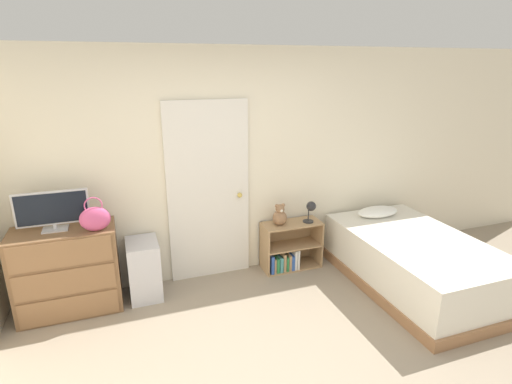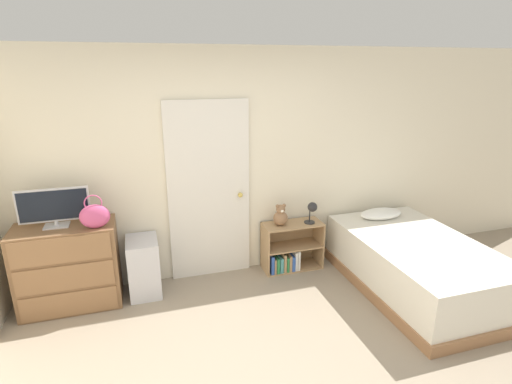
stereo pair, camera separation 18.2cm
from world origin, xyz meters
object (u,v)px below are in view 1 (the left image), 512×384
Objects in this scene: handbag at (95,218)px; bed at (414,261)px; tv at (52,210)px; teddy_bear at (280,216)px; storage_bin at (144,269)px; dresser at (68,271)px; desk_lamp at (311,208)px; bookshelf at (288,250)px.

handbag is 0.17× the size of bed.
tv is 2.36m from teddy_bear.
tv reaches higher than teddy_bear.
tv reaches higher than handbag.
storage_bin is 0.31× the size of bed.
bed is at bearing -10.91° from handbag.
dresser is 0.63m from tv.
storage_bin is 2.93m from bed.
dresser is at bearing -178.40° from storage_bin.
handbag reaches higher than teddy_bear.
dresser is at bearing 168.03° from bed.
desk_lamp is (1.93, 0.01, 0.44)m from storage_bin.
storage_bin is 0.88× the size of bookshelf.
dresser is 2.67m from desk_lamp.
handbag reaches higher than storage_bin.
tv is 3.75m from bed.
tv is 2.72m from desk_lamp.
teddy_bear is (-0.11, 0.00, 0.46)m from bookshelf.
dresser is 1.53× the size of storage_bin.
bed is at bearing -33.28° from teddy_bear.
handbag is 2.35m from desk_lamp.
teddy_bear is (2.27, 0.08, 0.25)m from dresser.
desk_lamp is (2.70, 0.01, -0.32)m from tv.
tv is 0.32× the size of bed.
handbag is 1.29× the size of teddy_bear.
dresser is at bearing -23.71° from tv.
bed is (3.54, -0.75, -0.15)m from dresser.
dresser is 0.65m from handbag.
tv is at bearing -178.62° from teddy_bear.
dresser is at bearing -178.03° from teddy_bear.
storage_bin is at bearing -178.00° from bookshelf.
dresser reaches higher than storage_bin.
storage_bin is at bearing 20.48° from handbag.
dresser reaches higher than bed.
dresser is at bearing -179.30° from desk_lamp.
tv reaches higher than dresser.
dresser is 2.40m from bookshelf.
handbag is at bearing -159.52° from storage_bin.
dresser is 0.72m from storage_bin.
dresser reaches higher than bookshelf.
tv is 1.04× the size of storage_bin.
tv reaches higher than bookshelf.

